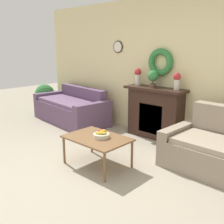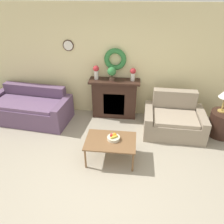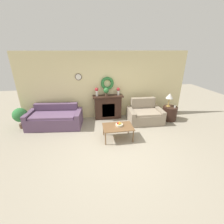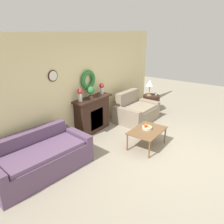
{
  "view_description": "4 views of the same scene",
  "coord_description": "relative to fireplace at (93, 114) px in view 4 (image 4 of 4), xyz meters",
  "views": [
    {
      "loc": [
        2.81,
        -1.88,
        1.78
      ],
      "look_at": [
        -0.24,
        1.42,
        0.64
      ],
      "focal_mm": 42.0,
      "sensor_mm": 36.0,
      "label": 1
    },
    {
      "loc": [
        0.52,
        -2.58,
        3.0
      ],
      "look_at": [
        0.1,
        1.29,
        0.72
      ],
      "focal_mm": 35.0,
      "sensor_mm": 36.0,
      "label": 2
    },
    {
      "loc": [
        -0.73,
        -3.49,
        2.74
      ],
      "look_at": [
        0.03,
        1.2,
        0.75
      ],
      "focal_mm": 24.0,
      "sensor_mm": 36.0,
      "label": 3
    },
    {
      "loc": [
        -4.24,
        -1.45,
        2.72
      ],
      "look_at": [
        -0.23,
        1.47,
        0.86
      ],
      "focal_mm": 35.0,
      "sensor_mm": 36.0,
      "label": 4
    }
  ],
  "objects": [
    {
      "name": "vase_on_mantel_right",
      "position": [
        0.43,
        0.01,
        0.68
      ],
      "size": [
        0.14,
        0.14,
        0.31
      ],
      "color": "silver",
      "rests_on": "fireplace"
    },
    {
      "name": "couch_left",
      "position": [
        -2.09,
        -0.42,
        -0.2
      ],
      "size": [
        2.07,
        1.14,
        0.81
      ],
      "rotation": [
        0.0,
        0.0,
        -0.11
      ],
      "color": "#604766",
      "rests_on": "ground_plane"
    },
    {
      "name": "loveseat_right",
      "position": [
        1.43,
        -0.56,
        -0.2
      ],
      "size": [
        1.37,
        1.0,
        0.9
      ],
      "rotation": [
        0.0,
        0.0,
        -0.03
      ],
      "color": "gray",
      "rests_on": "ground_plane"
    },
    {
      "name": "side_table_by_loveseat",
      "position": [
        2.51,
        -0.57,
        -0.22
      ],
      "size": [
        0.59,
        0.59,
        0.57
      ],
      "color": "#331E16",
      "rests_on": "ground_plane"
    },
    {
      "name": "fireplace",
      "position": [
        0.0,
        0.0,
        0.0
      ],
      "size": [
        1.24,
        0.41,
        1.0
      ],
      "color": "#331E16",
      "rests_on": "ground_plane"
    },
    {
      "name": "vase_on_mantel_left",
      "position": [
        -0.45,
        0.01,
        0.69
      ],
      "size": [
        0.14,
        0.14,
        0.34
      ],
      "color": "silver",
      "rests_on": "fireplace"
    },
    {
      "name": "wall_back",
      "position": [
        -0.05,
        0.2,
        0.85
      ],
      "size": [
        6.8,
        0.19,
        2.7
      ],
      "color": "beige",
      "rests_on": "ground_plane"
    },
    {
      "name": "table_lamp",
      "position": [
        2.43,
        -0.52,
        0.49
      ],
      "size": [
        0.29,
        0.29,
        0.56
      ],
      "color": "#B28E42",
      "rests_on": "side_table_by_loveseat"
    },
    {
      "name": "mug",
      "position": [
        2.64,
        -0.68,
        0.11
      ],
      "size": [
        0.08,
        0.08,
        0.09
      ],
      "color": "silver",
      "rests_on": "side_table_by_loveseat"
    },
    {
      "name": "potted_plant_on_mantel",
      "position": [
        -0.07,
        -0.01,
        0.7
      ],
      "size": [
        0.21,
        0.21,
        0.32
      ],
      "color": "brown",
      "rests_on": "fireplace"
    },
    {
      "name": "ground_plane",
      "position": [
        -0.05,
        -2.35,
        -0.51
      ],
      "size": [
        16.0,
        16.0,
        0.0
      ],
      "primitive_type": "plane",
      "color": "#9E937F"
    },
    {
      "name": "coffee_table",
      "position": [
        0.09,
        -1.67,
        -0.1
      ],
      "size": [
        0.96,
        0.66,
        0.45
      ],
      "color": "brown",
      "rests_on": "ground_plane"
    },
    {
      "name": "fruit_bowl",
      "position": [
        0.14,
        -1.63,
        -0.01
      ],
      "size": [
        0.24,
        0.24,
        0.12
      ],
      "color": "beige",
      "rests_on": "coffee_table"
    }
  ]
}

